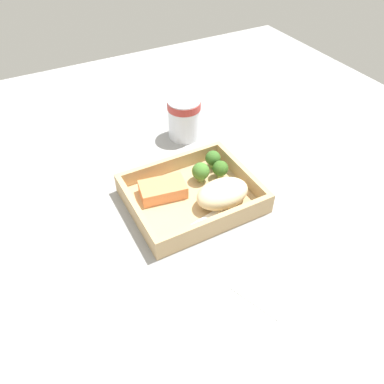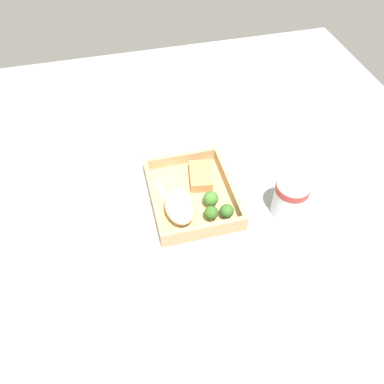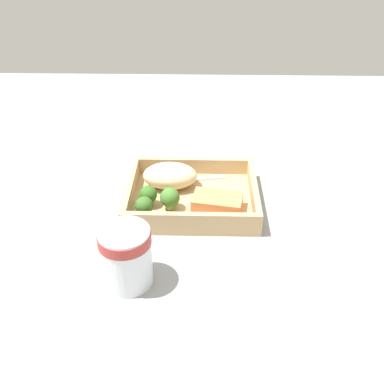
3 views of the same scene
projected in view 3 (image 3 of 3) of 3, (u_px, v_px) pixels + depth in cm
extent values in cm
cube|color=gray|center=(192.00, 207.00, 94.30)|extent=(160.00, 160.00, 2.00)
cube|color=tan|center=(192.00, 200.00, 93.41)|extent=(26.59, 21.83, 1.20)
cube|color=tan|center=(193.00, 166.00, 100.69)|extent=(26.59, 1.20, 3.55)
cube|color=tan|center=(191.00, 221.00, 83.51)|extent=(26.59, 1.20, 3.55)
cube|color=tan|center=(254.00, 192.00, 91.85)|extent=(1.20, 19.43, 3.55)
cube|color=tan|center=(130.00, 190.00, 92.35)|extent=(1.20, 19.43, 3.55)
cube|color=#E68652|center=(217.00, 203.00, 89.11)|extent=(10.55, 7.46, 2.91)
ellipsoid|color=beige|center=(170.00, 176.00, 95.44)|extent=(11.58, 7.59, 5.25)
cylinder|color=#82A25A|center=(170.00, 205.00, 89.47)|extent=(1.50, 1.50, 1.61)
sphere|color=#43782D|center=(170.00, 198.00, 88.43)|extent=(3.95, 3.95, 3.95)
cylinder|color=#76A251|center=(145.00, 213.00, 87.22)|extent=(1.34, 1.34, 1.71)
sphere|color=#386626|center=(144.00, 205.00, 86.20)|extent=(3.53, 3.53, 3.53)
cylinder|color=#819951|center=(149.00, 202.00, 90.51)|extent=(1.36, 1.36, 1.64)
sphere|color=#376522|center=(148.00, 194.00, 89.51)|extent=(3.58, 3.58, 3.58)
cube|color=white|center=(198.00, 179.00, 98.91)|extent=(12.38, 3.49, 0.44)
cube|color=white|center=(162.00, 182.00, 97.78)|extent=(3.76, 2.82, 0.44)
cylinder|color=white|center=(126.00, 257.00, 71.96)|extent=(8.22, 8.22, 10.49)
cylinder|color=#B23833|center=(124.00, 238.00, 69.80)|extent=(8.47, 8.47, 1.89)
cube|color=white|center=(191.00, 147.00, 114.26)|extent=(12.57, 15.32, 0.24)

